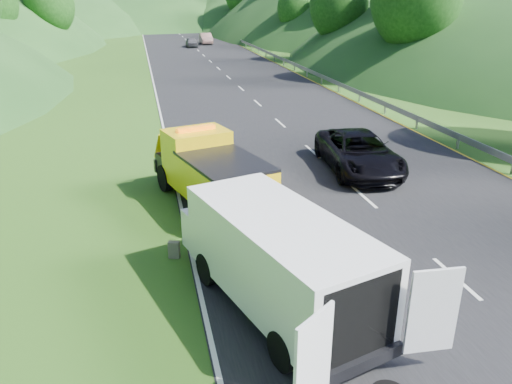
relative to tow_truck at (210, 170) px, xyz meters
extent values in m
plane|color=#38661E|center=(2.78, -4.74, -1.30)|extent=(320.00, 320.00, 0.00)
cube|color=black|center=(5.78, 35.26, -1.29)|extent=(14.00, 200.00, 0.02)
cube|color=gray|center=(13.08, 47.76, -1.30)|extent=(0.06, 140.00, 1.52)
cylinder|color=black|center=(-1.53, 1.68, -0.77)|extent=(0.65, 1.11, 1.05)
cylinder|color=black|center=(0.39, 2.24, -0.77)|extent=(0.65, 1.11, 1.05)
cylinder|color=black|center=(-0.35, -2.36, -0.77)|extent=(0.65, 1.11, 1.05)
cylinder|color=black|center=(1.57, -1.80, -0.77)|extent=(0.65, 1.11, 1.05)
cube|color=yellow|center=(-0.32, 1.10, 0.22)|extent=(2.64, 2.25, 2.00)
cube|color=yellow|center=(0.34, -1.17, -0.04)|extent=(3.22, 4.08, 1.37)
cube|color=black|center=(0.34, -1.17, 0.70)|extent=(3.22, 4.08, 0.11)
cube|color=black|center=(-0.68, 2.31, -0.35)|extent=(2.37, 1.80, 0.74)
cube|color=black|center=(-0.85, 2.91, -0.56)|extent=(2.18, 0.82, 0.53)
cube|color=yellow|center=(-0.78, 2.66, 0.33)|extent=(2.25, 1.38, 1.15)
cube|color=orange|center=(-0.32, 1.10, 1.27)|extent=(1.49, 0.67, 0.17)
cube|color=black|center=(-0.53, 1.80, 0.59)|extent=(1.94, 0.64, 0.95)
cylinder|color=black|center=(-0.83, -5.44, -0.86)|extent=(0.57, 0.94, 0.88)
cylinder|color=black|center=(1.07, -4.87, -0.86)|extent=(0.57, 0.94, 0.88)
cylinder|color=black|center=(0.25, -9.03, -0.86)|extent=(0.57, 0.94, 0.88)
cylinder|color=black|center=(2.15, -8.45, -0.86)|extent=(0.57, 0.94, 0.88)
cube|color=white|center=(0.69, -7.05, 0.19)|extent=(3.82, 6.14, 2.04)
cube|color=white|center=(-0.18, -4.15, -0.25)|extent=(2.40, 1.59, 1.10)
cube|color=black|center=(-0.12, -4.36, 0.63)|extent=(2.06, 0.95, 0.92)
cube|color=black|center=(1.50, -9.74, 0.19)|extent=(1.83, 0.65, 1.76)
cube|color=white|center=(0.27, -10.63, 0.19)|extent=(0.88, 0.68, 1.87)
cube|color=white|center=(3.02, -9.80, 0.19)|extent=(1.05, 0.12, 1.87)
cube|color=black|center=(1.54, -9.85, -0.80)|extent=(2.16, 0.79, 0.28)
imported|color=silver|center=(-0.02, -3.29, -1.30)|extent=(0.54, 0.69, 1.76)
imported|color=#D5BB71|center=(-0.21, -5.31, -1.30)|extent=(0.66, 0.68, 1.11)
imported|color=black|center=(1.63, -9.14, -1.30)|extent=(1.31, 0.81, 1.95)
cube|color=#5F5D47|center=(-1.63, -3.83, -1.04)|extent=(0.36, 0.27, 0.52)
imported|color=black|center=(6.80, 2.23, -1.30)|extent=(3.29, 6.16, 1.65)
imported|color=#444448|center=(5.45, 58.20, -1.30)|extent=(1.58, 3.94, 1.34)
imported|color=#7B5852|center=(8.12, 62.71, -1.30)|extent=(1.67, 4.78, 1.57)
imported|color=#AF6357|center=(6.57, 93.08, -1.30)|extent=(2.15, 5.28, 1.53)
imported|color=#447538|center=(5.96, 107.79, -1.30)|extent=(1.58, 3.94, 1.34)
camera|label=1|loc=(-2.17, -16.98, 5.95)|focal=35.00mm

